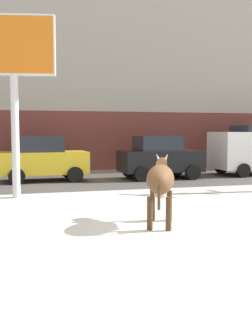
# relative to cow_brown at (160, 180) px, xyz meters

# --- Properties ---
(ground_plane) EXTENTS (120.00, 120.00, 0.00)m
(ground_plane) POSITION_rel_cow_brown_xyz_m (-0.44, -0.20, -0.99)
(ground_plane) COLOR silver
(road_strip) EXTENTS (60.00, 5.60, 0.01)m
(road_strip) POSITION_rel_cow_brown_xyz_m (-0.44, 8.30, -0.99)
(road_strip) COLOR #514F4C
(road_strip) RESTS_ON ground
(building_facade) EXTENTS (44.00, 6.10, 13.00)m
(building_facade) POSITION_rel_cow_brown_xyz_m (-0.44, 14.24, 5.49)
(building_facade) COLOR gray
(building_facade) RESTS_ON ground
(cow_brown) EXTENTS (1.12, 1.90, 1.54)m
(cow_brown) POSITION_rel_cow_brown_xyz_m (0.00, 0.00, 0.00)
(cow_brown) COLOR brown
(cow_brown) RESTS_ON ground
(billboard) EXTENTS (2.51, 0.71, 5.56)m
(billboard) POSITION_rel_cow_brown_xyz_m (-2.96, 4.76, 3.32)
(billboard) COLOR silver
(billboard) RESTS_ON ground
(car_yellow_hatchback) EXTENTS (3.53, 1.98, 1.86)m
(car_yellow_hatchback) POSITION_rel_cow_brown_xyz_m (-1.79, 8.90, -0.07)
(car_yellow_hatchback) COLOR gold
(car_yellow_hatchback) RESTS_ON ground
(car_black_hatchback) EXTENTS (3.53, 1.98, 1.86)m
(car_black_hatchback) POSITION_rel_cow_brown_xyz_m (3.14, 8.43, -0.07)
(car_black_hatchback) COLOR black
(car_black_hatchback) RESTS_ON ground
(pedestrian_near_billboard) EXTENTS (0.36, 0.24, 1.73)m
(pedestrian_near_billboard) POSITION_rel_cow_brown_xyz_m (3.64, 11.46, -0.11)
(pedestrian_near_billboard) COLOR #282833
(pedestrian_near_billboard) RESTS_ON ground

